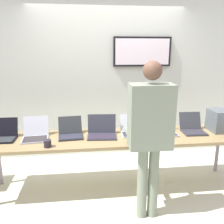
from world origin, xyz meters
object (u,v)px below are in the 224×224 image
at_px(laptop_station_5, 163,129).
at_px(laptop_station_6, 192,128).
at_px(coffee_mug, 48,143).
at_px(laptop_station_0, 3,135).
at_px(equipment_box, 222,120).
at_px(laptop_station_3, 102,131).
at_px(laptop_station_1, 35,134).
at_px(laptop_station_2, 71,132).
at_px(person, 150,127).
at_px(workbench, 116,140).
at_px(laptop_station_4, 134,130).

xyz_separation_m(laptop_station_5, laptop_station_6, (0.43, 0.01, -0.00)).
bearing_deg(coffee_mug, laptop_station_0, 151.23).
relative_size(equipment_box, laptop_station_3, 0.82).
relative_size(laptop_station_1, laptop_station_5, 1.17).
distance_m(laptop_station_2, laptop_station_5, 1.23).
xyz_separation_m(laptop_station_2, laptop_station_5, (1.23, -0.04, 0.01)).
bearing_deg(laptop_station_1, laptop_station_0, 178.01).
bearing_deg(laptop_station_1, laptop_station_2, 3.49).
relative_size(laptop_station_5, person, 0.20).
distance_m(laptop_station_2, person, 1.14).
bearing_deg(laptop_station_2, laptop_station_5, -1.73).
bearing_deg(workbench, laptop_station_1, 176.67).
relative_size(equipment_box, laptop_station_5, 0.92).
xyz_separation_m(laptop_station_0, coffee_mug, (0.59, -0.32, -0.01)).
distance_m(laptop_station_5, person, 0.81).
xyz_separation_m(equipment_box, laptop_station_4, (-1.22, 0.03, -0.10)).
bearing_deg(laptop_station_3, coffee_mug, -155.63).
bearing_deg(equipment_box, laptop_station_3, -179.59).
distance_m(laptop_station_2, laptop_station_4, 0.85).
bearing_deg(laptop_station_1, equipment_box, -0.04).
relative_size(laptop_station_0, person, 0.18).
xyz_separation_m(workbench, person, (0.27, -0.62, 0.36)).
relative_size(equipment_box, laptop_station_4, 0.87).
xyz_separation_m(laptop_station_2, laptop_station_6, (1.65, -0.03, 0.00)).
height_order(laptop_station_2, coffee_mug, laptop_station_2).
bearing_deg(laptop_station_6, equipment_box, -0.36).
relative_size(equipment_box, laptop_station_1, 0.79).
distance_m(laptop_station_6, coffee_mug, 1.93).
xyz_separation_m(laptop_station_3, laptop_station_5, (0.82, 0.00, -0.00)).
relative_size(laptop_station_3, laptop_station_6, 1.13).
xyz_separation_m(laptop_station_0, laptop_station_3, (1.24, -0.03, 0.00)).
xyz_separation_m(laptop_station_5, person, (-0.37, -0.67, 0.26)).
height_order(laptop_station_4, coffee_mug, laptop_station_4).
bearing_deg(workbench, laptop_station_4, 18.58).
xyz_separation_m(laptop_station_0, person, (1.69, -0.70, 0.26)).
height_order(laptop_station_2, laptop_station_3, laptop_station_3).
xyz_separation_m(laptop_station_5, coffee_mug, (-1.47, -0.30, -0.02)).
bearing_deg(person, laptop_station_1, 152.28).
xyz_separation_m(workbench, laptop_station_1, (-1.03, 0.06, 0.10)).
bearing_deg(equipment_box, laptop_station_1, 179.96).
bearing_deg(laptop_station_0, workbench, -2.96).
bearing_deg(laptop_station_5, equipment_box, 0.57).
height_order(equipment_box, laptop_station_2, equipment_box).
bearing_deg(laptop_station_1, workbench, -3.33).
relative_size(workbench, laptop_station_1, 8.29).
relative_size(laptop_station_2, person, 0.22).
bearing_deg(laptop_station_5, laptop_station_4, 174.44).
xyz_separation_m(laptop_station_1, laptop_station_3, (0.85, -0.01, 0.00)).
distance_m(laptop_station_1, coffee_mug, 0.37).
bearing_deg(laptop_station_6, laptop_station_5, -178.54).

